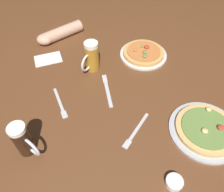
% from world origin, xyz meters
% --- Properties ---
extents(ground_plane, '(2.40, 2.40, 0.03)m').
position_xyz_m(ground_plane, '(0.00, 0.00, -0.01)').
color(ground_plane, brown).
extents(pizza_plate_near, '(0.32, 0.32, 0.05)m').
position_xyz_m(pizza_plate_near, '(0.39, -0.24, 0.02)').
color(pizza_plate_near, '#B2B2B7').
rests_on(pizza_plate_near, ground_plane).
extents(pizza_plate_far, '(0.28, 0.28, 0.05)m').
position_xyz_m(pizza_plate_far, '(0.23, 0.32, 0.02)').
color(pizza_plate_far, silver).
rests_on(pizza_plate_far, ground_plane).
extents(beer_mug_dark, '(0.10, 0.12, 0.17)m').
position_xyz_m(beer_mug_dark, '(-0.08, 0.24, 0.08)').
color(beer_mug_dark, '#B27A23').
rests_on(beer_mug_dark, ground_plane).
extents(beer_mug_amber, '(0.11, 0.10, 0.17)m').
position_xyz_m(beer_mug_amber, '(-0.38, -0.24, 0.08)').
color(beer_mug_amber, black).
rests_on(beer_mug_amber, ground_plane).
extents(ramekin_sauce, '(0.07, 0.07, 0.03)m').
position_xyz_m(ramekin_sauce, '(0.18, -0.45, 0.01)').
color(ramekin_sauce, white).
rests_on(ramekin_sauce, ground_plane).
extents(napkin_folded, '(0.17, 0.14, 0.01)m').
position_xyz_m(napkin_folded, '(-0.34, 0.35, 0.00)').
color(napkin_folded, white).
rests_on(napkin_folded, ground_plane).
extents(fork_left, '(0.15, 0.18, 0.01)m').
position_xyz_m(fork_left, '(0.08, -0.20, 0.00)').
color(fork_left, silver).
rests_on(fork_left, ground_plane).
extents(knife_right, '(0.03, 0.23, 0.01)m').
position_xyz_m(knife_right, '(-0.02, 0.06, 0.00)').
color(knife_right, silver).
rests_on(knife_right, ground_plane).
extents(fork_spare, '(0.08, 0.20, 0.01)m').
position_xyz_m(fork_spare, '(-0.26, 0.00, 0.00)').
color(fork_spare, silver).
rests_on(fork_spare, ground_plane).
extents(diner_arm, '(0.29, 0.21, 0.07)m').
position_xyz_m(diner_arm, '(-0.28, 0.55, 0.04)').
color(diner_arm, tan).
rests_on(diner_arm, ground_plane).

